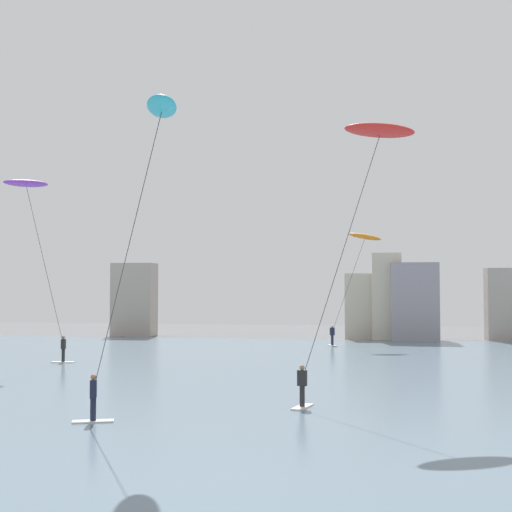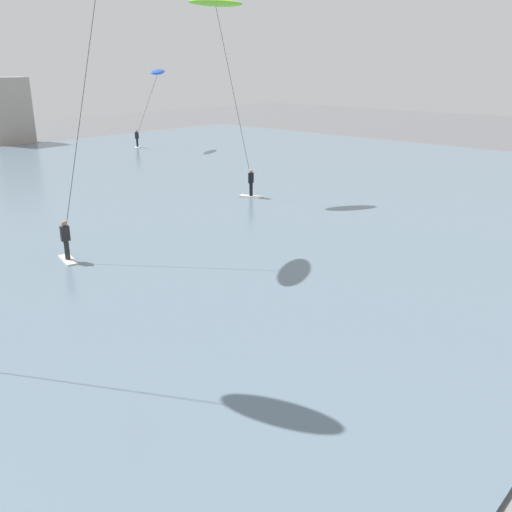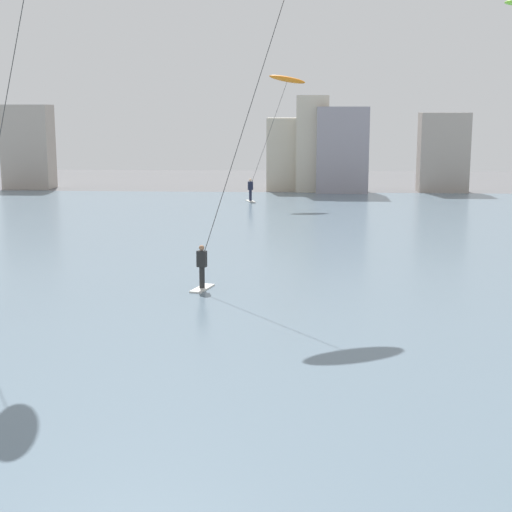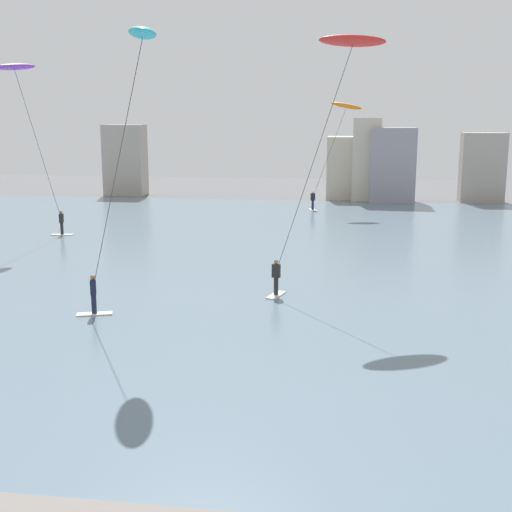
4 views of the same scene
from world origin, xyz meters
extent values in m
cube|color=slate|center=(0.00, 30.28, 0.05)|extent=(84.00, 52.00, 0.10)
cube|color=#A89E93|center=(-19.74, 59.16, 3.51)|extent=(4.01, 2.47, 7.03)
cube|color=beige|center=(2.14, 59.37, 2.97)|extent=(3.23, 3.75, 5.95)
cube|color=beige|center=(4.22, 57.43, 3.87)|extent=(2.56, 2.56, 7.73)
cube|color=gray|center=(6.59, 57.07, 3.42)|extent=(4.07, 3.58, 6.85)
cube|color=#A89E93|center=(14.84, 58.20, 3.19)|extent=(3.94, 2.24, 6.39)
cube|color=silver|center=(-7.12, 18.03, 0.13)|extent=(1.47, 0.86, 0.06)
cylinder|color=#191E33|center=(-7.12, 18.03, 0.55)|extent=(0.20, 0.20, 0.78)
cube|color=#191E33|center=(-7.12, 18.03, 1.24)|extent=(0.32, 0.39, 0.60)
sphere|color=#9E7051|center=(-7.12, 18.03, 1.65)|extent=(0.20, 0.20, 0.20)
cylinder|color=#333333|center=(-5.80, 17.61, 5.90)|extent=(2.66, 0.86, 9.42)
ellipsoid|color=#28B2C6|center=(-4.49, 17.20, 10.75)|extent=(1.89, 3.24, 0.57)
cube|color=silver|center=(-16.09, 35.28, 0.13)|extent=(1.44, 0.60, 0.06)
cylinder|color=black|center=(-16.09, 35.28, 0.55)|extent=(0.20, 0.20, 0.78)
cube|color=black|center=(-16.09, 35.28, 1.24)|extent=(0.26, 0.36, 0.60)
sphere|color=#9E7051|center=(-16.09, 35.28, 1.65)|extent=(0.20, 0.20, 0.20)
cylinder|color=#333333|center=(-16.63, 33.84, 5.90)|extent=(1.13, 2.90, 9.43)
ellipsoid|color=purple|center=(-17.18, 32.40, 10.76)|extent=(2.14, 3.37, 0.72)
cube|color=silver|center=(-0.24, 21.93, 0.13)|extent=(0.79, 1.47, 0.06)
cylinder|color=black|center=(-0.24, 21.93, 0.55)|extent=(0.20, 0.20, 0.78)
cube|color=black|center=(-0.24, 21.93, 1.24)|extent=(0.39, 0.30, 0.60)
sphere|color=#9E7051|center=(-0.24, 21.93, 1.65)|extent=(0.20, 0.20, 0.20)
cylinder|color=#333333|center=(1.29, 22.32, 6.00)|extent=(3.09, 0.82, 9.62)
ellipsoid|color=red|center=(2.82, 22.72, 10.95)|extent=(3.21, 2.29, 0.63)
cube|color=silver|center=(-0.27, 49.71, 0.13)|extent=(0.86, 1.47, 0.06)
cylinder|color=#191E33|center=(-0.27, 49.71, 0.55)|extent=(0.20, 0.20, 0.78)
cube|color=#191E33|center=(-0.27, 49.71, 1.24)|extent=(0.39, 0.32, 0.60)
sphere|color=beige|center=(-0.27, 49.71, 1.65)|extent=(0.20, 0.20, 0.20)
cylinder|color=#333333|center=(1.02, 49.78, 4.87)|extent=(2.61, 0.17, 7.37)
ellipsoid|color=orange|center=(2.32, 49.85, 8.70)|extent=(2.63, 0.95, 0.95)
camera|label=1|loc=(2.06, -4.56, 4.77)|focal=47.99mm
camera|label=2|loc=(-10.83, 2.24, 7.58)|focal=38.93mm
camera|label=3|loc=(3.35, -5.72, 6.60)|focal=54.40mm
camera|label=4|loc=(2.94, -6.75, 7.91)|focal=47.36mm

